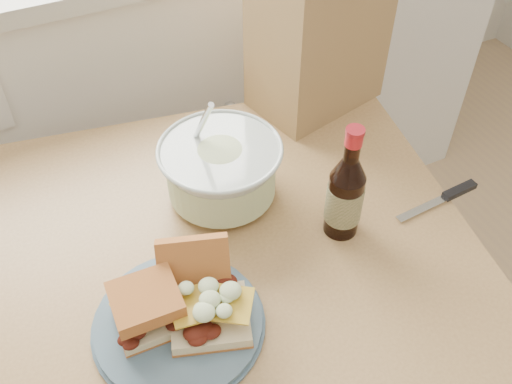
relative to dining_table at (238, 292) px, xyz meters
name	(u,v)px	position (x,y,z in m)	size (l,w,h in m)	color
cabinet_run	(96,98)	(-0.06, 0.90, -0.13)	(2.50, 0.64, 0.94)	white
dining_table	(238,292)	(0.00, 0.00, 0.00)	(0.98, 0.98, 0.71)	tan
plate	(179,323)	(-0.14, -0.08, 0.11)	(0.26, 0.26, 0.02)	#496477
sandwich_left	(147,308)	(-0.17, -0.07, 0.16)	(0.10, 0.09, 0.07)	beige
sandwich_right	(204,297)	(-0.09, -0.08, 0.15)	(0.15, 0.19, 0.10)	beige
coleslaw_bowl	(221,172)	(0.04, 0.15, 0.16)	(0.23, 0.23, 0.23)	silver
beer_bottle	(345,195)	(0.20, -0.02, 0.19)	(0.06, 0.06, 0.23)	black
knife	(450,195)	(0.42, -0.04, 0.11)	(0.19, 0.03, 0.01)	silver
paper_bag	(319,31)	(0.35, 0.34, 0.28)	(0.26, 0.17, 0.35)	#99794A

